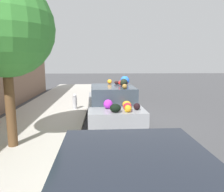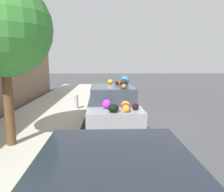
% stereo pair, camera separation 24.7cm
% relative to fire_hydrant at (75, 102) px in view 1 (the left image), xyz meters
% --- Properties ---
extents(ground_plane, '(60.00, 60.00, 0.00)m').
position_rel_fire_hydrant_xyz_m(ground_plane, '(-1.82, -1.67, -0.49)').
color(ground_plane, '#424244').
extents(sidewalk_curb, '(24.00, 3.20, 0.15)m').
position_rel_fire_hydrant_xyz_m(sidewalk_curb, '(-1.82, 1.03, -0.42)').
color(sidewalk_curb, '#B2ADA3').
rests_on(sidewalk_curb, ground).
extents(street_tree, '(2.40, 2.40, 4.17)m').
position_rel_fire_hydrant_xyz_m(street_tree, '(-4.24, 1.07, 2.61)').
color(street_tree, brown).
rests_on(street_tree, sidewalk_curb).
extents(fire_hydrant, '(0.20, 0.20, 0.70)m').
position_rel_fire_hydrant_xyz_m(fire_hydrant, '(0.00, 0.00, 0.00)').
color(fire_hydrant, '#B2B2B7').
rests_on(fire_hydrant, sidewalk_curb).
extents(art_car, '(4.28, 1.93, 1.75)m').
position_rel_fire_hydrant_xyz_m(art_car, '(-1.86, -1.62, 0.25)').
color(art_car, gray).
rests_on(art_car, ground).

